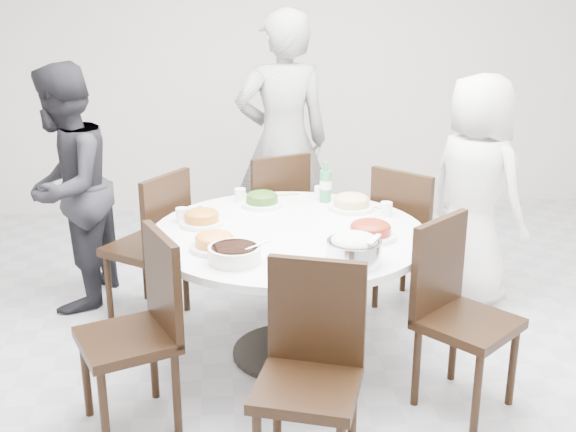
{
  "coord_description": "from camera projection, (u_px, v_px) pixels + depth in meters",
  "views": [
    {
      "loc": [
        -0.69,
        -3.42,
        2.07
      ],
      "look_at": [
        -0.34,
        0.29,
        0.82
      ],
      "focal_mm": 45.0,
      "sensor_mm": 36.0,
      "label": 1
    }
  ],
  "objects": [
    {
      "name": "floor",
      "position": [
        355.0,
        372.0,
        3.95
      ],
      "size": [
        6.0,
        6.0,
        0.01
      ],
      "primitive_type": "cube",
      "color": "#A9A9AE",
      "rests_on": "ground"
    },
    {
      "name": "wall_back",
      "position": [
        298.0,
        54.0,
        6.33
      ],
      "size": [
        6.0,
        0.01,
        2.8
      ],
      "primitive_type": "cube",
      "color": "beige",
      "rests_on": "ground"
    },
    {
      "name": "dining_table",
      "position": [
        289.0,
        294.0,
        4.02
      ],
      "size": [
        1.5,
        1.5,
        0.75
      ],
      "primitive_type": "cylinder",
      "color": "white",
      "rests_on": "floor"
    },
    {
      "name": "chair_ne",
      "position": [
        415.0,
        238.0,
        4.59
      ],
      "size": [
        0.59,
        0.59,
        0.95
      ],
      "primitive_type": "cube",
      "rotation": [
        0.0,
        0.0,
        2.34
      ],
      "color": "black",
      "rests_on": "floor"
    },
    {
      "name": "chair_n",
      "position": [
        269.0,
        217.0,
        4.98
      ],
      "size": [
        0.55,
        0.55,
        0.95
      ],
      "primitive_type": "cube",
      "rotation": [
        0.0,
        0.0,
        3.52
      ],
      "color": "black",
      "rests_on": "floor"
    },
    {
      "name": "chair_nw",
      "position": [
        145.0,
        245.0,
        4.48
      ],
      "size": [
        0.59,
        0.59,
        0.95
      ],
      "primitive_type": "cube",
      "rotation": [
        0.0,
        0.0,
        4.08
      ],
      "color": "black",
      "rests_on": "floor"
    },
    {
      "name": "chair_sw",
      "position": [
        127.0,
        335.0,
        3.35
      ],
      "size": [
        0.55,
        0.55,
        0.95
      ],
      "primitive_type": "cube",
      "rotation": [
        0.0,
        0.0,
        5.11
      ],
      "color": "black",
      "rests_on": "floor"
    },
    {
      "name": "chair_s",
      "position": [
        307.0,
        383.0,
        2.96
      ],
      "size": [
        0.53,
        0.53,
        0.95
      ],
      "primitive_type": "cube",
      "rotation": [
        0.0,
        0.0,
        5.96
      ],
      "color": "black",
      "rests_on": "floor"
    },
    {
      "name": "chair_se",
      "position": [
        469.0,
        319.0,
        3.51
      ],
      "size": [
        0.59,
        0.59,
        0.95
      ],
      "primitive_type": "cube",
      "rotation": [
        0.0,
        0.0,
        6.98
      ],
      "color": "black",
      "rests_on": "floor"
    },
    {
      "name": "diner_right",
      "position": [
        475.0,
        190.0,
        4.64
      ],
      "size": [
        0.8,
        0.87,
        1.5
      ],
      "primitive_type": "imported",
      "rotation": [
        0.0,
        0.0,
        2.14
      ],
      "color": "silver",
      "rests_on": "floor"
    },
    {
      "name": "diner_middle",
      "position": [
        283.0,
        143.0,
        5.14
      ],
      "size": [
        0.73,
        0.53,
        1.86
      ],
      "primitive_type": "imported",
      "rotation": [
        0.0,
        0.0,
        3.27
      ],
      "color": "black",
      "rests_on": "floor"
    },
    {
      "name": "diner_left",
      "position": [
        66.0,
        188.0,
        4.55
      ],
      "size": [
        0.73,
        0.87,
        1.57
      ],
      "primitive_type": "imported",
      "rotation": [
        0.0,
        0.0,
        4.51
      ],
      "color": "black",
      "rests_on": "floor"
    },
    {
      "name": "dish_greens",
      "position": [
        262.0,
        201.0,
        4.31
      ],
      "size": [
        0.24,
        0.24,
        0.06
      ],
      "primitive_type": "cylinder",
      "color": "white",
      "rests_on": "dining_table"
    },
    {
      "name": "dish_pale",
      "position": [
        351.0,
        203.0,
        4.25
      ],
      "size": [
        0.27,
        0.27,
        0.07
      ],
      "primitive_type": "cylinder",
      "color": "white",
      "rests_on": "dining_table"
    },
    {
      "name": "dish_orange",
      "position": [
        202.0,
        219.0,
        3.99
      ],
      "size": [
        0.24,
        0.24,
        0.07
      ],
      "primitive_type": "cylinder",
      "color": "white",
      "rests_on": "dining_table"
    },
    {
      "name": "dish_redbrown",
      "position": [
        370.0,
        232.0,
        3.79
      ],
      "size": [
        0.28,
        0.28,
        0.07
      ],
      "primitive_type": "cylinder",
      "color": "white",
      "rests_on": "dining_table"
    },
    {
      "name": "dish_tofu",
      "position": [
        215.0,
        243.0,
        3.63
      ],
      "size": [
        0.25,
        0.25,
        0.07
      ],
      "primitive_type": "cylinder",
      "color": "white",
      "rests_on": "dining_table"
    },
    {
      "name": "rice_bowl",
      "position": [
        354.0,
        252.0,
        3.45
      ],
      "size": [
        0.27,
        0.27,
        0.11
      ],
      "primitive_type": "cylinder",
      "color": "silver",
      "rests_on": "dining_table"
    },
    {
      "name": "soup_bowl",
      "position": [
        235.0,
        254.0,
        3.47
      ],
      "size": [
        0.26,
        0.26,
        0.08
      ],
      "primitive_type": "cylinder",
      "color": "white",
      "rests_on": "dining_table"
    },
    {
      "name": "beverage_bottle",
      "position": [
        326.0,
        182.0,
        4.37
      ],
      "size": [
        0.07,
        0.07,
        0.25
      ],
      "primitive_type": "cylinder",
      "color": "#33804A",
      "rests_on": "dining_table"
    },
    {
      "name": "tea_cups",
      "position": [
        277.0,
        193.0,
        4.45
      ],
      "size": [
        0.07,
        0.07,
        0.08
      ],
      "primitive_type": "cylinder",
      "color": "white",
      "rests_on": "dining_table"
    },
    {
      "name": "chopsticks",
      "position": [
        285.0,
        194.0,
        4.53
      ],
      "size": [
        0.24,
        0.04,
        0.01
      ],
      "primitive_type": null,
      "color": "tan",
      "rests_on": "dining_table"
    }
  ]
}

